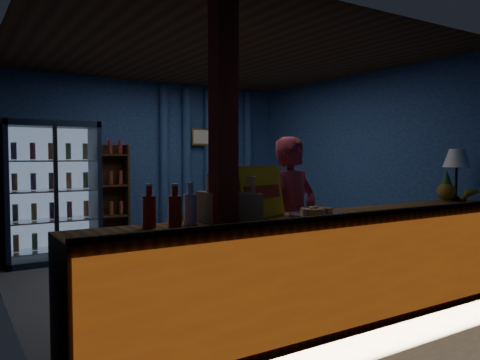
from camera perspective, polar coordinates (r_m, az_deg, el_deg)
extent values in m
plane|color=#515154|center=(5.73, -2.48, -11.59)|extent=(4.60, 4.60, 0.00)
plane|color=navy|center=(7.53, -10.83, 1.87)|extent=(4.60, 0.00, 4.60)
plane|color=navy|center=(3.79, 14.18, 0.76)|extent=(4.60, 0.00, 4.60)
plane|color=navy|center=(4.84, -26.92, 0.99)|extent=(0.00, 4.40, 4.40)
plane|color=navy|center=(6.97, 14.15, 1.74)|extent=(0.00, 4.40, 4.40)
plane|color=#472D19|center=(5.66, -2.54, 14.80)|extent=(4.60, 4.60, 0.00)
cube|color=brown|center=(4.12, 10.96, -10.64)|extent=(4.40, 0.55, 0.95)
cube|color=red|center=(3.92, 13.91, -11.38)|extent=(4.35, 0.02, 0.81)
cube|color=#3A2812|center=(3.84, 13.79, -4.15)|extent=(4.40, 0.04, 0.04)
cube|color=maroon|center=(3.37, -2.03, 0.59)|extent=(0.16, 0.16, 2.60)
cube|color=black|center=(7.05, -22.37, -1.22)|extent=(1.20, 0.06, 1.90)
cube|color=black|center=(6.71, -26.78, -1.52)|extent=(0.06, 0.60, 1.90)
cube|color=black|center=(6.91, -17.33, -1.22)|extent=(0.06, 0.60, 1.90)
cube|color=black|center=(6.78, -22.13, 6.31)|extent=(1.20, 0.60, 0.08)
cube|color=black|center=(6.91, -21.83, -8.92)|extent=(1.20, 0.60, 0.08)
cube|color=#99B2D8|center=(7.00, -22.30, -1.25)|extent=(1.08, 0.02, 1.74)
cube|color=white|center=(6.51, -21.55, -1.54)|extent=(1.12, 0.02, 1.78)
cube|color=black|center=(6.49, -21.51, -1.55)|extent=(0.05, 0.05, 1.80)
cube|color=silver|center=(6.89, -21.85, -7.86)|extent=(1.08, 0.48, 0.02)
cylinder|color=#C6581C|center=(6.80, -25.63, -6.96)|extent=(0.07, 0.07, 0.22)
cylinder|color=#276318|center=(6.83, -23.75, -6.88)|extent=(0.07, 0.07, 0.22)
cylinder|color=olive|center=(6.87, -21.88, -6.79)|extent=(0.07, 0.07, 0.22)
cylinder|color=#231855|center=(6.91, -20.03, -6.70)|extent=(0.07, 0.07, 0.22)
cylinder|color=maroon|center=(6.96, -18.20, -6.60)|extent=(0.07, 0.07, 0.22)
cube|color=silver|center=(6.83, -21.92, -4.56)|extent=(1.08, 0.48, 0.02)
cylinder|color=#276318|center=(6.75, -25.71, -3.61)|extent=(0.07, 0.07, 0.22)
cylinder|color=olive|center=(6.77, -23.82, -3.54)|extent=(0.07, 0.07, 0.22)
cylinder|color=#231855|center=(6.81, -21.94, -3.47)|extent=(0.07, 0.07, 0.22)
cylinder|color=maroon|center=(6.85, -20.09, -3.40)|extent=(0.07, 0.07, 0.22)
cylinder|color=#C6581C|center=(6.90, -18.26, -3.32)|extent=(0.07, 0.07, 0.22)
cube|color=silver|center=(6.79, -21.99, -1.21)|extent=(1.08, 0.48, 0.02)
cylinder|color=olive|center=(6.71, -25.79, -0.22)|extent=(0.07, 0.07, 0.22)
cylinder|color=#231855|center=(6.74, -23.89, -0.16)|extent=(0.07, 0.07, 0.22)
cylinder|color=maroon|center=(6.78, -22.01, -0.11)|extent=(0.07, 0.07, 0.22)
cylinder|color=#C6581C|center=(6.82, -20.15, -0.06)|extent=(0.07, 0.07, 0.22)
cylinder|color=#276318|center=(6.87, -18.31, 0.00)|extent=(0.07, 0.07, 0.22)
cube|color=silver|center=(6.77, -22.05, 2.17)|extent=(1.08, 0.48, 0.02)
cylinder|color=#231855|center=(6.71, -25.87, 3.20)|extent=(0.07, 0.07, 0.22)
cylinder|color=maroon|center=(6.73, -23.96, 3.24)|extent=(0.07, 0.07, 0.22)
cylinder|color=#C6581C|center=(6.77, -22.07, 3.27)|extent=(0.07, 0.07, 0.22)
cylinder|color=#276318|center=(6.81, -20.21, 3.30)|extent=(0.07, 0.07, 0.22)
cylinder|color=olive|center=(6.86, -18.37, 3.33)|extent=(0.07, 0.07, 0.22)
cube|color=#3A2812|center=(7.29, -15.78, -2.17)|extent=(0.50, 0.02, 1.60)
cube|color=#3A2812|center=(7.10, -17.31, -2.32)|extent=(0.03, 0.28, 1.60)
cube|color=#3A2812|center=(7.23, -13.71, -2.18)|extent=(0.03, 0.28, 1.60)
cube|color=#3A2812|center=(7.26, -15.41, -7.76)|extent=(0.46, 0.26, 0.02)
cube|color=#3A2812|center=(7.19, -15.46, -4.24)|extent=(0.46, 0.26, 0.02)
cube|color=#3A2812|center=(7.15, -15.51, -0.65)|extent=(0.46, 0.26, 0.02)
cube|color=#3A2812|center=(7.13, -15.56, 2.96)|extent=(0.46, 0.26, 0.02)
cylinder|color=navy|center=(7.55, -9.25, 1.89)|extent=(0.14, 0.14, 2.50)
cylinder|color=navy|center=(7.72, -6.51, 1.93)|extent=(0.14, 0.14, 2.50)
cylinder|color=navy|center=(7.90, -3.90, 1.96)|extent=(0.14, 0.14, 2.50)
cylinder|color=navy|center=(8.10, -1.40, 2.00)|extent=(0.14, 0.14, 2.50)
cylinder|color=navy|center=(8.31, 0.97, 2.02)|extent=(0.14, 0.14, 2.50)
cube|color=gold|center=(7.80, -4.74, 5.25)|extent=(0.36, 0.03, 0.28)
cube|color=silver|center=(7.78, -4.67, 5.26)|extent=(0.30, 0.01, 0.22)
imported|color=maroon|center=(4.55, 6.46, -4.97)|extent=(0.66, 0.49, 1.62)
imported|color=#5AB564|center=(7.23, -2.71, -6.29)|extent=(0.60, 0.62, 0.55)
cube|color=#3A2812|center=(6.99, -6.82, -6.97)|extent=(0.60, 0.49, 0.47)
cylinder|color=#3A2812|center=(6.95, -6.84, -4.67)|extent=(0.09, 0.09, 0.09)
cube|color=#E6AB0C|center=(3.69, 2.58, -1.45)|extent=(0.52, 0.25, 0.41)
cube|color=#B9200C|center=(3.67, 2.76, -1.47)|extent=(0.42, 0.16, 0.10)
cylinder|color=#B9200C|center=(3.25, -11.01, -3.85)|extent=(0.09, 0.09, 0.22)
cylinder|color=#B9200C|center=(3.23, -11.04, -1.20)|extent=(0.04, 0.04, 0.08)
cylinder|color=white|center=(3.23, -11.04, -0.58)|extent=(0.05, 0.05, 0.02)
cylinder|color=#B9200C|center=(3.23, -7.93, -3.85)|extent=(0.09, 0.09, 0.22)
cylinder|color=#B9200C|center=(3.22, -7.95, -1.19)|extent=(0.04, 0.04, 0.08)
cylinder|color=white|center=(3.21, -7.95, -0.57)|extent=(0.05, 0.05, 0.02)
cylinder|color=silver|center=(3.37, -6.08, -3.56)|extent=(0.09, 0.09, 0.22)
cylinder|color=silver|center=(3.35, -6.09, -1.01)|extent=(0.04, 0.04, 0.08)
cylinder|color=white|center=(3.35, -6.10, -0.41)|extent=(0.05, 0.05, 0.02)
cube|color=tan|center=(3.59, -0.05, -3.24)|extent=(0.39, 0.36, 0.20)
cube|color=orange|center=(3.56, -1.29, -0.60)|extent=(0.10, 0.08, 0.13)
cube|color=#C06624|center=(3.58, -0.05, -0.58)|extent=(0.10, 0.08, 0.13)
cube|color=orange|center=(3.59, 1.19, -0.57)|extent=(0.10, 0.08, 0.13)
cube|color=tan|center=(3.55, -2.01, -3.16)|extent=(0.36, 0.31, 0.22)
cube|color=orange|center=(3.49, -3.17, -0.29)|extent=(0.09, 0.07, 0.14)
cube|color=#C06624|center=(3.54, -2.01, -0.25)|extent=(0.09, 0.07, 0.14)
cube|color=orange|center=(3.59, -0.89, -0.20)|extent=(0.09, 0.07, 0.14)
cylinder|color=silver|center=(3.82, 9.20, -4.25)|extent=(0.44, 0.44, 0.02)
cube|color=orange|center=(3.87, 10.17, -3.62)|extent=(0.10, 0.07, 0.05)
cube|color=#C06624|center=(3.90, 9.28, -3.57)|extent=(0.12, 0.12, 0.05)
cube|color=orange|center=(3.88, 8.36, -3.60)|extent=(0.07, 0.10, 0.05)
cube|color=#C06624|center=(3.82, 7.90, -3.69)|extent=(0.12, 0.12, 0.05)
cube|color=orange|center=(3.76, 8.21, -3.81)|extent=(0.10, 0.07, 0.05)
cube|color=#C06624|center=(3.73, 9.12, -3.87)|extent=(0.12, 0.12, 0.05)
cube|color=orange|center=(3.75, 10.08, -3.84)|extent=(0.07, 0.10, 0.05)
cube|color=#C06624|center=(3.81, 10.51, -3.73)|extent=(0.12, 0.12, 0.05)
cylinder|color=black|center=(5.64, 24.81, -2.06)|extent=(0.13, 0.13, 0.04)
cylinder|color=black|center=(5.63, 24.86, -0.04)|extent=(0.03, 0.03, 0.40)
cone|color=white|center=(5.62, 24.91, 2.44)|extent=(0.29, 0.29, 0.20)
sphere|color=#97611B|center=(5.47, 23.84, -1.31)|extent=(0.19, 0.19, 0.19)
cone|color=#1D541C|center=(5.46, 23.87, 0.36)|extent=(0.11, 0.11, 0.15)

